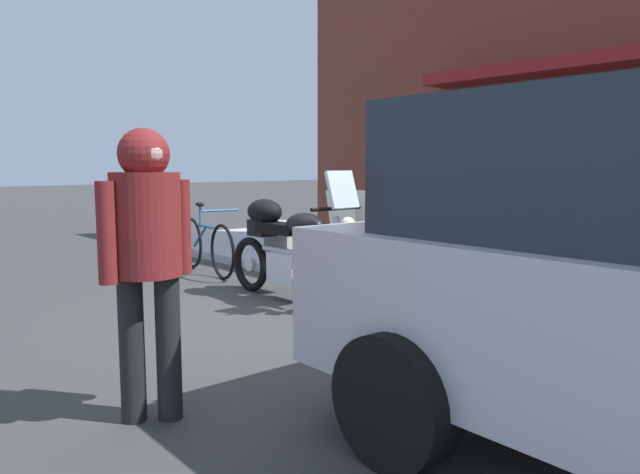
{
  "coord_description": "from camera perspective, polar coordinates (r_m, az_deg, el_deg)",
  "views": [
    {
      "loc": [
        4.45,
        -3.56,
        1.44
      ],
      "look_at": [
        -0.15,
        0.54,
        0.7
      ],
      "focal_mm": 33.64,
      "sensor_mm": 36.0,
      "label": 1
    }
  ],
  "objects": [
    {
      "name": "ground_plane",
      "position": [
        5.88,
        -2.95,
        -7.35
      ],
      "size": [
        80.0,
        80.0,
        0.0
      ],
      "primitive_type": "plane",
      "color": "#373737"
    },
    {
      "name": "touring_motorcycle",
      "position": [
        6.36,
        -3.08,
        -0.75
      ],
      "size": [
        2.21,
        0.69,
        1.39
      ],
      "color": "black",
      "rests_on": "ground_plane"
    },
    {
      "name": "parked_bicycle",
      "position": [
        8.13,
        -10.79,
        -0.73
      ],
      "size": [
        1.76,
        0.48,
        0.94
      ],
      "color": "black",
      "rests_on": "ground_plane"
    },
    {
      "name": "pedestrian_walking",
      "position": [
        3.43,
        -16.16,
        -0.26
      ],
      "size": [
        0.41,
        0.56,
        1.64
      ],
      "color": "black",
      "rests_on": "ground_plane"
    },
    {
      "name": "sandwich_board_sign",
      "position": [
        8.72,
        2.77,
        1.32
      ],
      "size": [
        0.55,
        0.42,
        0.95
      ],
      "color": "silver",
      "rests_on": "sidewalk_curb"
    }
  ]
}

